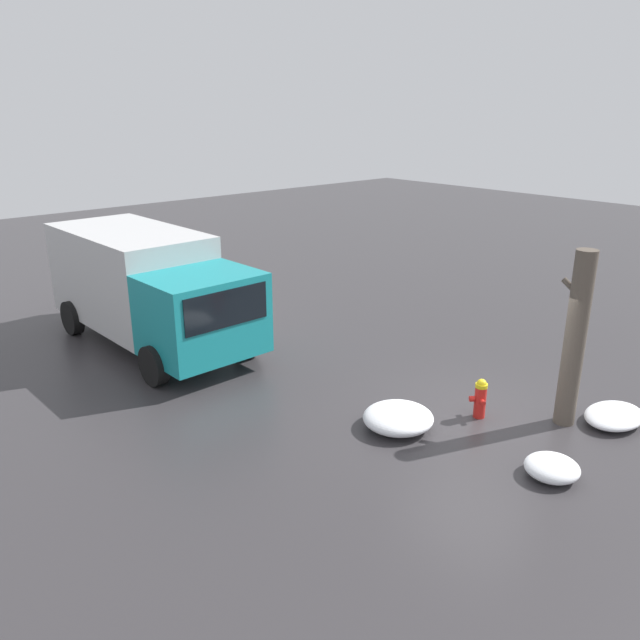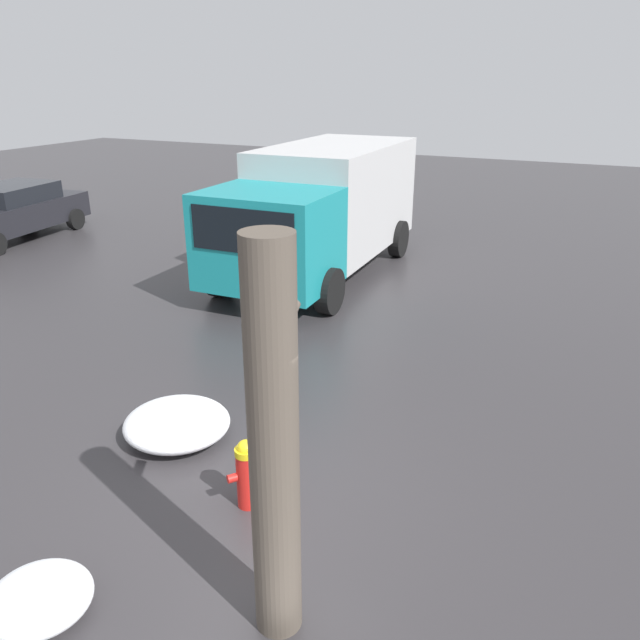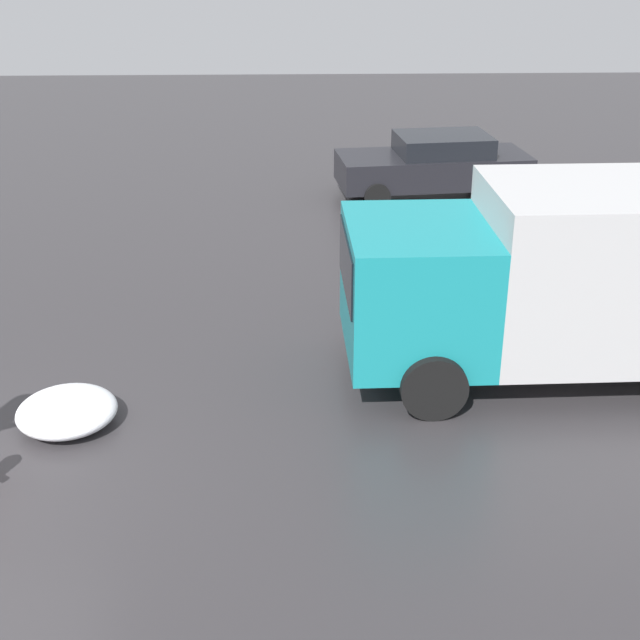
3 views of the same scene
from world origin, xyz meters
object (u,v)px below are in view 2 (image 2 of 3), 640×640
object	(u,v)px
tree_trunk	(274,451)
parked_car	(10,211)
fire_hydrant	(247,472)
delivery_truck	(322,206)

from	to	relation	value
tree_trunk	parked_car	bearing A→B (deg)	57.18
tree_trunk	parked_car	size ratio (longest dim) A/B	0.73
fire_hydrant	tree_trunk	world-z (taller)	tree_trunk
fire_hydrant	parked_car	size ratio (longest dim) A/B	0.17
delivery_truck	parked_car	size ratio (longest dim) A/B	1.44
fire_hydrant	delivery_truck	size ratio (longest dim) A/B	0.12
delivery_truck	parked_car	world-z (taller)	delivery_truck
parked_car	fire_hydrant	bearing A→B (deg)	142.74
fire_hydrant	tree_trunk	bearing A→B (deg)	169.46
delivery_truck	fire_hydrant	bearing A→B (deg)	108.49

